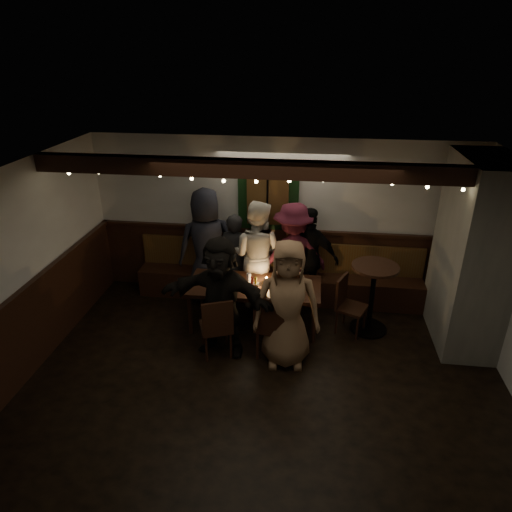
# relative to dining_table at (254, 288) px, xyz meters

# --- Properties ---
(room) EXTENTS (6.02, 5.01, 2.62)m
(room) POSITION_rel_dining_table_xyz_m (1.35, 0.02, 0.45)
(room) COLOR black
(room) RESTS_ON ground
(dining_table) EXTENTS (1.91, 0.82, 0.83)m
(dining_table) POSITION_rel_dining_table_xyz_m (0.00, 0.00, 0.00)
(dining_table) COLOR black
(dining_table) RESTS_ON ground
(chair_near_left) EXTENTS (0.52, 0.52, 0.90)m
(chair_near_left) POSITION_rel_dining_table_xyz_m (-0.38, -0.82, -0.12)
(chair_near_left) COLOR black
(chair_near_left) RESTS_ON ground
(chair_near_right) EXTENTS (0.55, 0.55, 0.98)m
(chair_near_right) POSITION_rel_dining_table_xyz_m (0.35, -0.77, -0.07)
(chair_near_right) COLOR black
(chair_near_right) RESTS_ON ground
(chair_end) EXTENTS (0.51, 0.51, 0.86)m
(chair_end) POSITION_rel_dining_table_xyz_m (1.34, 0.04, -0.14)
(chair_end) COLOR black
(chair_end) RESTS_ON ground
(high_top) EXTENTS (0.66, 0.66, 1.05)m
(high_top) POSITION_rel_dining_table_xyz_m (1.69, 0.10, 0.04)
(high_top) COLOR black
(high_top) RESTS_ON ground
(person_a) EXTENTS (1.07, 0.89, 1.87)m
(person_a) POSITION_rel_dining_table_xyz_m (-0.85, 0.73, 0.31)
(person_a) COLOR black
(person_a) RESTS_ON ground
(person_b) EXTENTS (0.59, 0.43, 1.50)m
(person_b) POSITION_rel_dining_table_xyz_m (-0.40, 0.71, 0.12)
(person_b) COLOR black
(person_b) RESTS_ON ground
(person_c) EXTENTS (0.99, 0.85, 1.75)m
(person_c) POSITION_rel_dining_table_xyz_m (-0.04, 0.63, 0.25)
(person_c) COLOR silver
(person_c) RESTS_ON ground
(person_d) EXTENTS (1.25, 0.96, 1.71)m
(person_d) POSITION_rel_dining_table_xyz_m (0.51, 0.70, 0.23)
(person_d) COLOR #431321
(person_d) RESTS_ON ground
(person_e) EXTENTS (1.02, 0.65, 1.62)m
(person_e) POSITION_rel_dining_table_xyz_m (0.77, 0.78, 0.18)
(person_e) COLOR black
(person_e) RESTS_ON ground
(person_f) EXTENTS (1.61, 0.77, 1.67)m
(person_f) POSITION_rel_dining_table_xyz_m (-0.36, -0.66, 0.21)
(person_f) COLOR black
(person_f) RESTS_ON ground
(person_g) EXTENTS (0.89, 0.62, 1.74)m
(person_g) POSITION_rel_dining_table_xyz_m (0.53, -0.80, 0.24)
(person_g) COLOR #8B6647
(person_g) RESTS_ON ground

